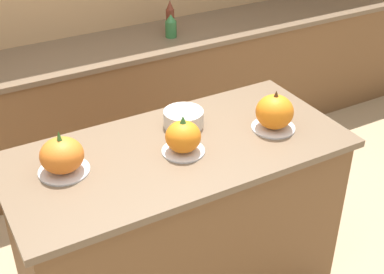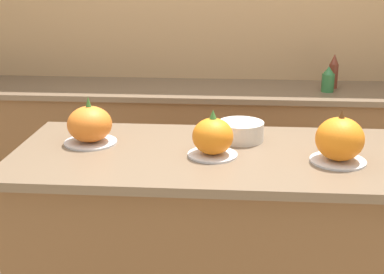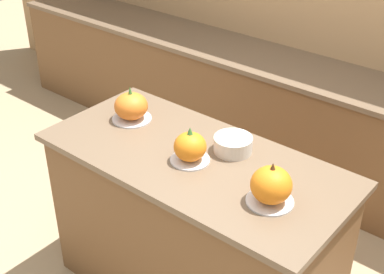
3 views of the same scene
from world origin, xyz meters
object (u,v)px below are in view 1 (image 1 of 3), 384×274
object	(u,v)px
pumpkin_cake_left	(62,156)
bottle_short	(171,26)
pumpkin_cake_center	(183,138)
bottle_tall	(170,16)
mixing_bowl	(184,118)
pumpkin_cake_right	(275,113)

from	to	relation	value
pumpkin_cake_left	bottle_short	xyz separation A→B (m)	(1.20, 1.32, -0.06)
pumpkin_cake_center	bottle_short	xyz separation A→B (m)	(0.68, 1.43, -0.06)
bottle_tall	bottle_short	xyz separation A→B (m)	(-0.05, -0.11, -0.03)
mixing_bowl	pumpkin_cake_center	bearing A→B (deg)	-118.85
pumpkin_cake_right	bottle_short	world-z (taller)	pumpkin_cake_right
pumpkin_cake_center	bottle_short	world-z (taller)	pumpkin_cake_center
mixing_bowl	bottle_tall	bearing A→B (deg)	65.22
bottle_short	pumpkin_cake_center	bearing A→B (deg)	-115.37
pumpkin_cake_right	bottle_tall	distance (m)	1.59
pumpkin_cake_right	pumpkin_cake_center	bearing A→B (deg)	176.26
mixing_bowl	pumpkin_cake_left	bearing A→B (deg)	-172.05
pumpkin_cake_center	pumpkin_cake_right	size ratio (longest dim) A/B	0.93
pumpkin_cake_center	bottle_tall	distance (m)	1.70
pumpkin_cake_left	bottle_short	world-z (taller)	pumpkin_cake_left
bottle_tall	bottle_short	distance (m)	0.12
pumpkin_cake_center	bottle_short	distance (m)	1.59
bottle_tall	bottle_short	world-z (taller)	bottle_tall
bottle_tall	mixing_bowl	distance (m)	1.47
bottle_tall	bottle_short	bearing A→B (deg)	-114.83
pumpkin_cake_left	bottle_short	distance (m)	1.78
pumpkin_cake_left	pumpkin_cake_right	size ratio (longest dim) A/B	1.04
pumpkin_cake_left	mixing_bowl	distance (m)	0.64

